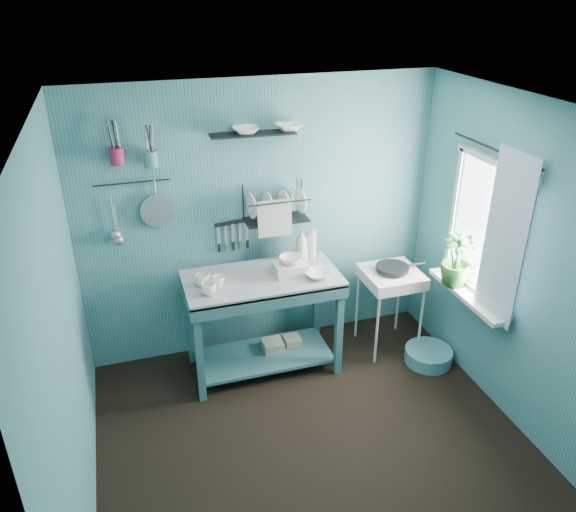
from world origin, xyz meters
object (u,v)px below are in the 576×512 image
object	(u,v)px
frying_pan	(392,268)
potted_plant	(457,260)
mug_right	(203,280)
floor_basin	(428,355)
wash_tub	(291,268)
storage_tin_small	(292,346)
storage_tin_large	(273,351)
water_bottle	(311,243)
utensil_cup_magenta	(117,156)
work_counter	(263,323)
soap_bottle	(301,245)
hotplate_stand	(388,309)
mug_left	(208,289)
colander	(158,211)
mug_mid	(218,282)
dish_rack	(276,204)
utensil_cup_teal	(151,159)

from	to	relation	value
frying_pan	potted_plant	xyz separation A→B (m)	(0.37, -0.41, 0.22)
mug_right	floor_basin	xyz separation A→B (m)	(1.97, -0.39, -0.92)
wash_tub	floor_basin	world-z (taller)	wash_tub
storage_tin_small	floor_basin	xyz separation A→B (m)	(1.17, -0.47, -0.04)
mug_right	storage_tin_large	size ratio (longest dim) A/B	0.56
water_bottle	utensil_cup_magenta	distance (m)	1.80
potted_plant	storage_tin_large	world-z (taller)	potted_plant
work_counter	soap_bottle	xyz separation A→B (m)	(0.42, 0.20, 0.62)
hotplate_stand	potted_plant	distance (m)	0.86
mug_left	storage_tin_small	world-z (taller)	mug_left
mug_left	storage_tin_large	distance (m)	1.07
colander	floor_basin	size ratio (longest dim) A/B	0.65
mug_mid	frying_pan	world-z (taller)	mug_mid
frying_pan	work_counter	bearing A→B (deg)	178.73
work_counter	frying_pan	xyz separation A→B (m)	(1.22, -0.03, 0.37)
soap_bottle	colander	distance (m)	1.27
mug_mid	potted_plant	size ratio (longest dim) A/B	0.21
potted_plant	dish_rack	bearing A→B (deg)	151.11
frying_pan	potted_plant	bearing A→B (deg)	-47.81
utensil_cup_teal	mug_left	bearing A→B (deg)	-60.12
dish_rack	colander	world-z (taller)	colander
hotplate_stand	dish_rack	xyz separation A→B (m)	(-0.99, 0.34, 1.05)
soap_bottle	hotplate_stand	size ratio (longest dim) A/B	0.37
mug_left	utensil_cup_teal	world-z (taller)	utensil_cup_teal
wash_tub	frying_pan	size ratio (longest dim) A/B	0.93
utensil_cup_magenta	storage_tin_large	size ratio (longest dim) A/B	0.59
mug_right	frying_pan	distance (m)	1.72
water_bottle	utensil_cup_teal	distance (m)	1.56
utensil_cup_teal	storage_tin_small	bearing A→B (deg)	-14.80
utensil_cup_magenta	storage_tin_small	xyz separation A→B (m)	(1.34, -0.29, -1.87)
mug_mid	water_bottle	bearing A→B (deg)	17.28
hotplate_stand	utensil_cup_magenta	distance (m)	2.77
colander	floor_basin	xyz separation A→B (m)	(2.25, -0.78, -1.41)
frying_pan	wash_tub	bearing A→B (deg)	179.59
floor_basin	mug_mid	bearing A→B (deg)	169.99
work_counter	utensil_cup_teal	bearing A→B (deg)	144.36
hotplate_stand	frying_pan	bearing A→B (deg)	0.00
frying_pan	utensil_cup_teal	bearing A→B (deg)	168.88
mug_right	colander	bearing A→B (deg)	124.68
water_bottle	frying_pan	world-z (taller)	water_bottle
wash_tub	colander	size ratio (longest dim) A/B	1.00
wash_tub	dish_rack	distance (m)	0.58
frying_pan	storage_tin_small	bearing A→B (deg)	173.34
soap_bottle	storage_tin_small	xyz separation A→B (m)	(-0.12, -0.12, -0.98)
soap_bottle	frying_pan	distance (m)	0.86
utensil_cup_teal	floor_basin	distance (m)	3.02
water_bottle	storage_tin_small	size ratio (longest dim) A/B	1.40
storage_tin_small	storage_tin_large	bearing A→B (deg)	-171.47
soap_bottle	colander	world-z (taller)	colander
mug_mid	work_counter	bearing A→B (deg)	8.97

